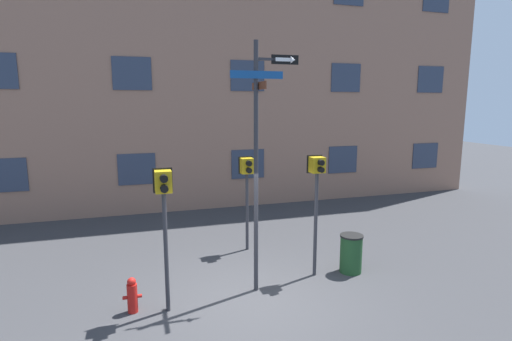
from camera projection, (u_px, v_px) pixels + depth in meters
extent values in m
plane|color=#38383A|center=(250.00, 301.00, 7.92)|extent=(60.00, 60.00, 0.00)
cube|color=#936B56|center=(190.00, 28.00, 13.86)|extent=(24.00, 0.60, 12.92)
cube|color=#2D384C|center=(5.00, 175.00, 12.64)|extent=(1.26, 0.03, 1.09)
cube|color=#2D384C|center=(137.00, 169.00, 13.80)|extent=(1.26, 0.03, 1.09)
cube|color=#2D384C|center=(248.00, 164.00, 14.96)|extent=(1.26, 0.03, 1.09)
cube|color=#2D384C|center=(343.00, 160.00, 16.12)|extent=(1.26, 0.03, 1.09)
cube|color=#2D384C|center=(425.00, 156.00, 17.28)|extent=(1.26, 0.03, 1.09)
cube|color=#2D384C|center=(132.00, 73.00, 13.25)|extent=(1.26, 0.03, 1.09)
cube|color=#2D384C|center=(248.00, 76.00, 14.42)|extent=(1.26, 0.03, 1.09)
cube|color=#2D384C|center=(346.00, 78.00, 15.58)|extent=(1.26, 0.03, 1.09)
cube|color=#2D384C|center=(431.00, 79.00, 16.74)|extent=(1.26, 0.03, 1.09)
cylinder|color=#2D2D33|center=(256.00, 172.00, 7.97)|extent=(0.09, 0.09, 5.06)
cube|color=#2D2D33|center=(271.00, 59.00, 7.69)|extent=(0.59, 0.05, 0.05)
cube|color=#14478C|center=(257.00, 75.00, 7.60)|extent=(1.05, 0.02, 0.14)
cube|color=brown|center=(259.00, 86.00, 7.71)|extent=(0.02, 0.86, 0.15)
cube|color=black|center=(285.00, 60.00, 7.76)|extent=(0.56, 0.02, 0.18)
cube|color=white|center=(283.00, 59.00, 7.74)|extent=(0.32, 0.01, 0.07)
cone|color=white|center=(293.00, 60.00, 7.79)|extent=(0.10, 0.14, 0.14)
cylinder|color=#2D2D33|center=(166.00, 253.00, 7.37)|extent=(0.08, 0.08, 2.30)
cube|color=gold|center=(163.00, 182.00, 7.14)|extent=(0.29, 0.26, 0.40)
cube|color=black|center=(163.00, 180.00, 7.28)|extent=(0.35, 0.02, 0.46)
cylinder|color=black|center=(164.00, 179.00, 6.95)|extent=(0.14, 0.12, 0.14)
cylinder|color=black|center=(164.00, 189.00, 6.98)|extent=(0.14, 0.12, 0.14)
cylinder|color=silver|center=(164.00, 178.00, 7.00)|extent=(0.11, 0.01, 0.11)
cylinder|color=#2D2D33|center=(316.00, 225.00, 8.93)|extent=(0.08, 0.08, 2.38)
cube|color=gold|center=(317.00, 165.00, 8.70)|extent=(0.30, 0.26, 0.34)
cube|color=black|center=(314.00, 164.00, 8.83)|extent=(0.36, 0.02, 0.40)
cylinder|color=black|center=(321.00, 163.00, 8.51)|extent=(0.12, 0.12, 0.12)
cylinder|color=black|center=(321.00, 170.00, 8.54)|extent=(0.12, 0.12, 0.12)
cylinder|color=orange|center=(320.00, 162.00, 8.56)|extent=(0.10, 0.01, 0.10)
cylinder|color=#2D2D33|center=(247.00, 212.00, 10.55)|extent=(0.08, 0.08, 2.07)
cube|color=gold|center=(247.00, 166.00, 10.34)|extent=(0.31, 0.26, 0.40)
cube|color=black|center=(245.00, 165.00, 10.47)|extent=(0.37, 0.02, 0.46)
cylinder|color=black|center=(249.00, 163.00, 10.15)|extent=(0.14, 0.12, 0.14)
cylinder|color=black|center=(249.00, 170.00, 10.18)|extent=(0.14, 0.12, 0.14)
cylinder|color=#EA4C14|center=(248.00, 163.00, 10.20)|extent=(0.11, 0.01, 0.11)
cylinder|color=red|center=(132.00, 298.00, 7.47)|extent=(0.19, 0.19, 0.55)
sphere|color=red|center=(131.00, 282.00, 7.41)|extent=(0.16, 0.16, 0.16)
cylinder|color=red|center=(125.00, 298.00, 7.42)|extent=(0.08, 0.07, 0.07)
cylinder|color=red|center=(140.00, 296.00, 7.50)|extent=(0.08, 0.07, 0.07)
cylinder|color=#1E4723|center=(351.00, 254.00, 9.22)|extent=(0.50, 0.50, 0.85)
cylinder|color=black|center=(352.00, 236.00, 9.15)|extent=(0.53, 0.53, 0.04)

